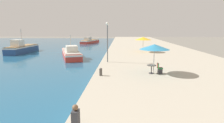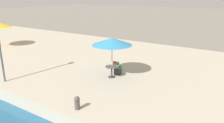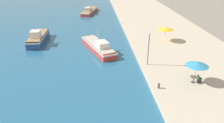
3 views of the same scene
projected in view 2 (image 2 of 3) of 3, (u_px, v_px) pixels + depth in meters
cafe_umbrella_pink at (112, 42)px, 13.63m from camera, size 2.53×2.53×2.53m
cafe_table at (112, 69)px, 13.94m from camera, size 0.80×0.80×0.74m
cafe_chair_left at (117, 69)px, 14.60m from camera, size 0.45×0.42×0.91m
cafe_chair_right at (118, 70)px, 14.56m from camera, size 0.45×0.42×0.91m
mooring_bollard at (77, 102)px, 10.08m from camera, size 0.26×0.26×0.65m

